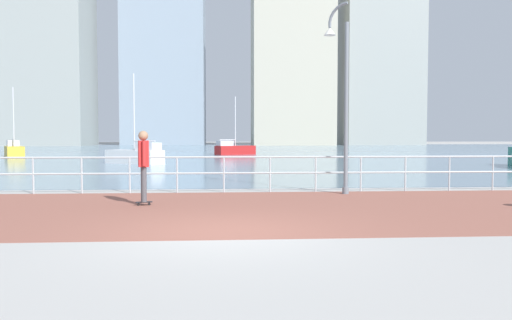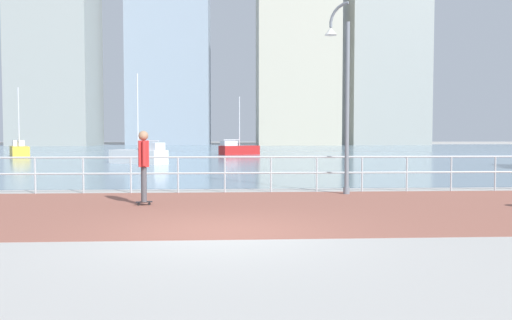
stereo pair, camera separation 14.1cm
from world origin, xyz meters
The scene contains 13 objects.
ground centered at (0.00, 40.00, 0.00)m, with size 220.00×220.00×0.00m, color #ADAAA5.
brick_paving centered at (0.00, 2.83, 0.00)m, with size 28.00×6.93×0.01m, color #935647.
harbor_water centered at (0.00, 51.30, 0.00)m, with size 180.00×88.00×0.00m, color #6B899E.
waterfront_railing centered at (0.00, 6.30, 0.76)m, with size 25.25×0.06×1.10m.
lamppost centered at (3.45, 5.80, 3.10)m, with size 0.71×0.61×5.60m.
skateboarder centered at (-1.97, 3.62, 1.11)m, with size 0.41×0.56×1.83m.
sailboat_yellow centered at (-5.38, 22.48, 0.53)m, with size 3.92×3.35×5.57m.
sailboat_white centered at (1.02, 37.79, 0.52)m, with size 3.91×3.00×5.40m.
sailboat_red centered at (-17.32, 33.82, 0.55)m, with size 2.94×4.24×5.76m.
tower_brick centered at (-31.38, 84.92, 21.10)m, with size 13.92×12.45×43.86m.
tower_concrete centered at (13.29, 86.93, 16.86)m, with size 15.30×10.37×35.38m.
tower_steel centered at (31.46, 89.87, 17.03)m, with size 15.25×10.52×35.73m.
tower_glass centered at (-11.96, 96.14, 18.96)m, with size 16.37×12.56×39.58m.
Camera 2 is at (0.11, -8.72, 1.69)m, focal length 34.98 mm.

